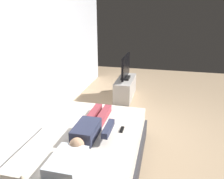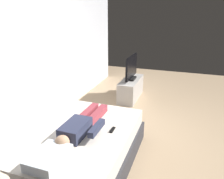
{
  "view_description": "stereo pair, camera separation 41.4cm",
  "coord_description": "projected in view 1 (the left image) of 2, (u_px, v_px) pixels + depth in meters",
  "views": [
    {
      "loc": [
        -3.16,
        -0.32,
        2.11
      ],
      "look_at": [
        0.63,
        0.6,
        0.69
      ],
      "focal_mm": 34.76,
      "sensor_mm": 36.0,
      "label": 1
    },
    {
      "loc": [
        -3.04,
        -0.71,
        2.11
      ],
      "look_at": [
        0.63,
        0.6,
        0.69
      ],
      "focal_mm": 34.76,
      "sensor_mm": 36.0,
      "label": 2
    }
  ],
  "objects": [
    {
      "name": "back_wall",
      "position": [
        43.0,
        52.0,
        3.97
      ],
      "size": [
        6.4,
        0.1,
        2.8
      ],
      "primitive_type": "cube",
      "color": "silver",
      "rests_on": "ground"
    },
    {
      "name": "remote",
      "position": [
        122.0,
        129.0,
        3.02
      ],
      "size": [
        0.15,
        0.04,
        0.02
      ],
      "primitive_type": "cube",
      "color": "black",
      "rests_on": "bed"
    },
    {
      "name": "ground_plane",
      "position": [
        137.0,
        143.0,
        3.68
      ],
      "size": [
        10.0,
        10.0,
        0.0
      ],
      "primitive_type": "plane",
      "color": "tan"
    },
    {
      "name": "person",
      "position": [
        91.0,
        127.0,
        2.95
      ],
      "size": [
        1.26,
        0.46,
        0.18
      ],
      "color": "#2D334C",
      "rests_on": "bed"
    },
    {
      "name": "tv",
      "position": [
        126.0,
        68.0,
        5.34
      ],
      "size": [
        0.88,
        0.2,
        0.59
      ],
      "color": "black",
      "rests_on": "tv_stand"
    },
    {
      "name": "bed",
      "position": [
        89.0,
        150.0,
        3.05
      ],
      "size": [
        2.02,
        1.44,
        0.54
      ],
      "color": "#333338",
      "rests_on": "ground"
    },
    {
      "name": "tv_stand",
      "position": [
        125.0,
        88.0,
        5.53
      ],
      "size": [
        1.1,
        0.4,
        0.5
      ],
      "primitive_type": "cube",
      "color": "#B7B2AD",
      "rests_on": "ground"
    },
    {
      "name": "pillow",
      "position": [
        67.0,
        161.0,
        2.3
      ],
      "size": [
        0.48,
        0.34,
        0.12
      ],
      "primitive_type": "cube",
      "color": "white",
      "rests_on": "bed"
    }
  ]
}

